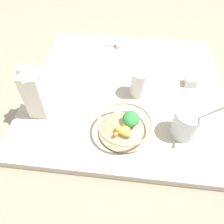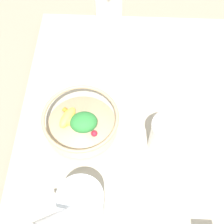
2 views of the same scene
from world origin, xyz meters
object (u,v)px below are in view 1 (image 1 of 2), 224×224
fruit_bowl (125,126)px  yogurt_tub (188,122)px  drinking_cup (140,82)px  milk_carton (34,91)px  spice_jar (191,81)px

fruit_bowl → yogurt_tub: size_ratio=0.85×
fruit_bowl → drinking_cup: drinking_cup is taller
milk_carton → yogurt_tub: bearing=86.3°
fruit_bowl → drinking_cup: bearing=168.4°
fruit_bowl → spice_jar: fruit_bowl is taller
fruit_bowl → spice_jar: (-0.32, 0.29, -0.02)m
fruit_bowl → spice_jar: 0.44m
milk_carton → yogurt_tub: yogurt_tub is taller
milk_carton → fruit_bowl: bearing=80.0°
fruit_bowl → spice_jar: bearing=137.9°
drinking_cup → milk_carton: bearing=-67.7°
milk_carton → spice_jar: bearing=111.6°
drinking_cup → spice_jar: (-0.09, 0.24, -0.05)m
drinking_cup → spice_jar: size_ratio=2.34×
fruit_bowl → milk_carton: 0.38m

